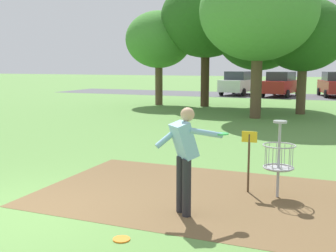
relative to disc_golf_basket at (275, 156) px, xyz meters
name	(u,v)px	position (x,y,z in m)	size (l,w,h in m)	color
ground_plane	(22,215)	(-3.57, -2.45, -0.75)	(160.00, 160.00, 0.00)	#5B8942
dirt_tee_pad	(191,193)	(-1.45, -0.41, -0.75)	(5.49, 3.78, 0.01)	brown
disc_golf_basket	(275,156)	(0.00, 0.00, 0.00)	(0.98, 0.58, 1.39)	#9E9EA3
player_foreground_watching	(185,154)	(-1.20, -1.44, 0.23)	(1.07, 0.67, 1.71)	#232328
frisbee_far_right	(121,239)	(-1.66, -2.70, -0.74)	(0.24, 0.24, 0.02)	orange
tree_near_left	(304,35)	(-0.59, 13.40, 2.97)	(4.02, 4.02, 5.46)	brown
tree_near_right	(258,11)	(-2.33, 11.03, 3.90)	(5.09, 5.09, 6.83)	brown
tree_mid_left	(206,19)	(-5.97, 15.25, 4.10)	(5.04, 5.04, 7.02)	#422D1E
tree_mid_center	(259,34)	(-3.10, 15.79, 3.28)	(4.72, 4.72, 6.06)	#4C3823
tree_mid_right	(159,40)	(-8.75, 15.11, 3.02)	(3.86, 3.86, 5.44)	brown
parking_lot_strip	(272,96)	(-3.57, 24.97, -0.75)	(36.00, 6.00, 0.01)	#4C4C51
parked_car_leftmost	(239,83)	(-6.15, 24.91, 0.17)	(2.42, 4.41, 1.84)	silver
parked_car_center_left	(281,84)	(-2.87, 24.45, 0.17)	(2.55, 4.46, 1.84)	maroon
parked_car_center_right	(335,84)	(0.90, 25.60, 0.17)	(2.68, 4.49, 1.84)	maroon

